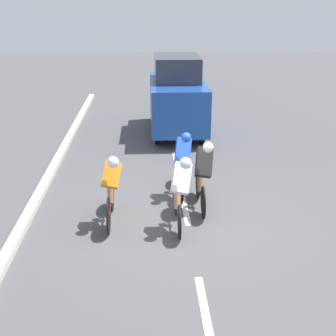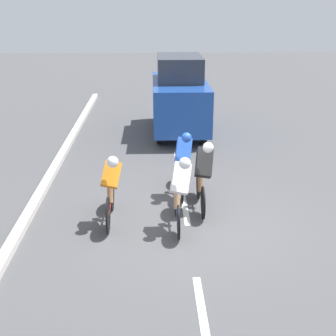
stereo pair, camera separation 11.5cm
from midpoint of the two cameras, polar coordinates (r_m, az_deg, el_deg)
ground_plane at (r=9.48m, az=1.98°, el=-6.18°), size 60.00×60.00×0.00m
lane_stripe_near at (r=7.08m, az=3.88°, el=-16.24°), size 0.12×1.40×0.01m
lane_stripe_mid at (r=9.83m, az=1.80°, el=-5.16°), size 0.12×1.40×0.01m
lane_stripe_far at (r=12.79m, az=0.69°, el=0.96°), size 0.12×1.40×0.01m
curb at (r=10.08m, az=-16.71°, el=-4.97°), size 0.20×23.99×0.14m
cyclist_white at (r=8.81m, az=1.12°, el=-2.61°), size 0.43×1.70×1.51m
cyclist_blue at (r=10.32m, az=1.41°, el=0.85°), size 0.41×1.67×1.51m
cyclist_orange at (r=9.11m, az=-7.30°, el=-2.27°), size 0.43×1.72×1.45m
cyclist_black at (r=9.60m, az=3.94°, el=-0.61°), size 0.41×1.67×1.54m
support_car at (r=15.22m, az=0.88°, el=8.77°), size 1.70×3.92×2.46m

